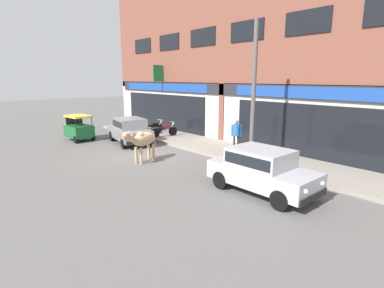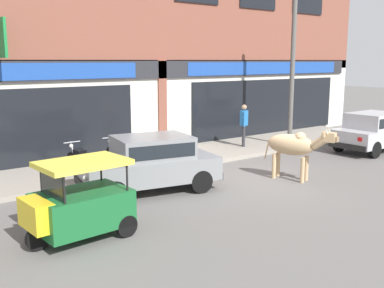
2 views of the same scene
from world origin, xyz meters
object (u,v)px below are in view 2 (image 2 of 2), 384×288
Objects in this scene: car_1 at (374,130)px; auto_rickshaw at (79,206)px; car_0 at (150,161)px; motorcycle_1 at (118,156)px; pedestrian at (244,121)px; utility_pole at (292,70)px; motorcycle_0 at (82,161)px; cow at (294,145)px.

auto_rickshaw reaches higher than car_1.
motorcycle_1 is at bearing 83.86° from car_0.
utility_pole reaches higher than pedestrian.
car_1 is 3.82m from utility_pole.
car_0 is 1.88× the size of auto_rickshaw.
car_1 reaches higher than motorcycle_0.
car_0 is at bearing -156.48° from pedestrian.
car_1 is 0.63× the size of utility_pole.
auto_rickshaw is at bearing -146.15° from car_0.
utility_pole is at bearing -5.05° from motorcycle_1.
motorcycle_0 and motorcycle_1 have the same top height.
motorcycle_0 is at bearing 112.25° from car_0.
car_1 is 12.39m from auto_rickshaw.
utility_pole is (10.18, 3.49, 2.38)m from auto_rickshaw.
car_0 is 2.10× the size of motorcycle_0.
car_1 is 4.90m from pedestrian.
car_1 is at bearing -3.76° from car_0.
auto_rickshaw is 5.12m from motorcycle_1.
pedestrian reaches higher than car_1.
motorcycle_1 is 1.13× the size of pedestrian.
pedestrian reaches higher than motorcycle_0.
motorcycle_0 is 6.72m from pedestrian.
motorcycle_0 is 8.68m from utility_pole.
pedestrian reaches higher than motorcycle_1.
cow is 1.15× the size of motorcycle_0.
car_1 is 10.82m from motorcycle_0.
cow reaches higher than car_0.
auto_rickshaw reaches higher than motorcycle_0.
cow is 0.36× the size of utility_pole.
auto_rickshaw is (-12.32, -1.25, -0.15)m from car_1.
car_0 is at bearing 158.46° from cow.
auto_rickshaw is (-6.65, -0.35, -0.35)m from cow.
car_0 is 1.05× the size of car_1.
utility_pole is (7.14, -0.63, 2.50)m from motorcycle_1.
cow is 6.08m from motorcycle_0.
pedestrian is at bearing 140.07° from car_1.
cow is at bearing -21.54° from car_0.
cow is 5.24m from motorcycle_1.
motorcycle_0 is at bearing 141.83° from cow.
motorcycle_0 is at bearing -178.82° from motorcycle_1.
utility_pole is (1.60, -0.90, 1.91)m from pedestrian.
auto_rickshaw is 1.12× the size of motorcycle_0.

